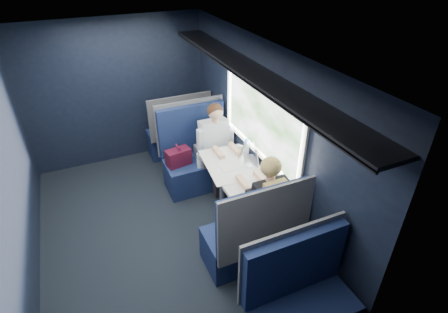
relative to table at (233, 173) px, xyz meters
name	(u,v)px	position (x,y,z in m)	size (l,w,h in m)	color
ground	(160,235)	(-1.03, 0.00, -0.67)	(2.80, 4.20, 0.01)	black
room_shell	(148,132)	(-1.01, 0.00, 0.81)	(3.00, 4.40, 2.40)	black
table	(233,173)	(0.00, 0.00, 0.00)	(0.62, 1.00, 0.74)	#54565E
seat_bay_near	(196,159)	(-0.20, 0.87, -0.24)	(1.04, 0.62, 1.26)	#0D163B
seat_bay_far	(252,237)	(-0.18, -0.87, -0.25)	(1.04, 0.62, 1.26)	#0D163B
seat_row_front	(178,133)	(-0.18, 1.80, -0.25)	(1.04, 0.51, 1.16)	#0D163B
seat_row_back	(300,305)	(-0.18, -1.80, -0.25)	(1.04, 0.51, 1.16)	#0D163B
man	(217,144)	(0.07, 0.70, 0.06)	(0.53, 0.56, 1.32)	black
woman	(266,200)	(0.07, -0.71, 0.06)	(0.53, 0.56, 1.32)	black
papers	(229,163)	(-0.01, 0.12, 0.08)	(0.60, 0.87, 0.01)	white
laptop	(251,156)	(0.29, 0.07, 0.14)	(0.33, 0.37, 0.23)	silver
bottle_small	(246,148)	(0.30, 0.23, 0.18)	(0.07, 0.07, 0.24)	silver
cup	(241,149)	(0.27, 0.34, 0.12)	(0.07, 0.07, 0.09)	white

